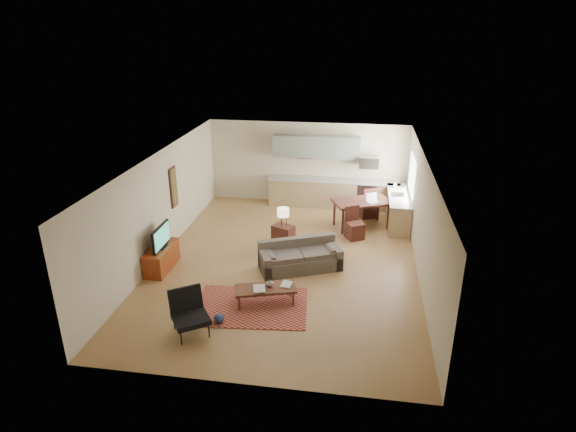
% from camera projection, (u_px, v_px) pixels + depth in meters
% --- Properties ---
extents(room, '(9.00, 9.00, 9.00)m').
position_uv_depth(room, '(286.00, 213.00, 11.75)').
color(room, olive).
rests_on(room, ground).
extents(kitchen_counter_back, '(4.26, 0.64, 0.92)m').
position_uv_depth(kitchen_counter_back, '(333.00, 193.00, 15.78)').
color(kitchen_counter_back, '#9E8458').
rests_on(kitchen_counter_back, ground).
extents(kitchen_counter_right, '(0.64, 2.26, 0.92)m').
position_uv_depth(kitchen_counter_right, '(398.00, 209.00, 14.42)').
color(kitchen_counter_right, '#9E8458').
rests_on(kitchen_counter_right, ground).
extents(kitchen_range, '(0.62, 0.62, 0.90)m').
position_uv_depth(kitchen_range, '(367.00, 195.00, 15.63)').
color(kitchen_range, '#A5A8AD').
rests_on(kitchen_range, ground).
extents(kitchen_microwave, '(0.62, 0.40, 0.35)m').
position_uv_depth(kitchen_microwave, '(369.00, 162.00, 15.24)').
color(kitchen_microwave, '#A5A8AD').
rests_on(kitchen_microwave, room).
extents(upper_cabinets, '(2.80, 0.34, 0.70)m').
position_uv_depth(upper_cabinets, '(316.00, 147.00, 15.44)').
color(upper_cabinets, gray).
rests_on(upper_cabinets, room).
extents(window_right, '(0.02, 1.40, 1.05)m').
position_uv_depth(window_right, '(412.00, 175.00, 13.96)').
color(window_right, white).
rests_on(window_right, room).
extents(wall_art_left, '(0.06, 0.42, 1.10)m').
position_uv_depth(wall_art_left, '(174.00, 187.00, 12.95)').
color(wall_art_left, brown).
rests_on(wall_art_left, room).
extents(triptych, '(1.70, 0.04, 0.50)m').
position_uv_depth(triptych, '(304.00, 151.00, 15.70)').
color(triptych, beige).
rests_on(triptych, room).
extents(rug, '(2.51, 1.85, 0.02)m').
position_uv_depth(rug, '(252.00, 306.00, 10.34)').
color(rug, maroon).
rests_on(rug, floor).
extents(sofa, '(2.24, 1.64, 0.72)m').
position_uv_depth(sofa, '(300.00, 256.00, 11.80)').
color(sofa, '#564D45').
rests_on(sofa, floor).
extents(coffee_table, '(1.41, 0.88, 0.40)m').
position_uv_depth(coffee_table, '(265.00, 295.00, 10.39)').
color(coffee_table, '#442214').
rests_on(coffee_table, floor).
extents(book_a, '(0.42, 0.46, 0.03)m').
position_uv_depth(book_a, '(253.00, 289.00, 10.23)').
color(book_a, maroon).
rests_on(book_a, coffee_table).
extents(book_b, '(0.30, 0.36, 0.02)m').
position_uv_depth(book_b, '(282.00, 284.00, 10.46)').
color(book_b, navy).
rests_on(book_b, coffee_table).
extents(vase, '(0.20, 0.20, 0.17)m').
position_uv_depth(vase, '(270.00, 283.00, 10.35)').
color(vase, black).
rests_on(vase, coffee_table).
extents(armchair, '(1.06, 1.06, 0.87)m').
position_uv_depth(armchair, '(190.00, 314.00, 9.30)').
color(armchair, black).
rests_on(armchair, floor).
extents(tv_credenza, '(0.48, 1.24, 0.57)m').
position_uv_depth(tv_credenza, '(161.00, 258.00, 11.85)').
color(tv_credenza, maroon).
rests_on(tv_credenza, floor).
extents(tv, '(0.10, 0.95, 0.57)m').
position_uv_depth(tv, '(161.00, 237.00, 11.63)').
color(tv, black).
rests_on(tv, tv_credenza).
extents(console_table, '(0.65, 0.56, 0.64)m').
position_uv_depth(console_table, '(283.00, 237.00, 12.93)').
color(console_table, '#3A1A15').
rests_on(console_table, floor).
extents(table_lamp, '(0.39, 0.39, 0.52)m').
position_uv_depth(table_lamp, '(283.00, 217.00, 12.71)').
color(table_lamp, beige).
rests_on(table_lamp, console_table).
extents(dining_table, '(1.88, 1.52, 0.83)m').
position_uv_depth(dining_table, '(361.00, 214.00, 14.21)').
color(dining_table, '#3A1A15').
rests_on(dining_table, floor).
extents(dining_chair_near, '(0.61, 0.62, 0.92)m').
position_uv_depth(dining_chair_near, '(355.00, 223.00, 13.44)').
color(dining_chair_near, '#3A1A15').
rests_on(dining_chair_near, floor).
extents(dining_chair_far, '(0.66, 0.67, 1.00)m').
position_uv_depth(dining_chair_far, '(367.00, 201.00, 14.93)').
color(dining_chair_far, '#3A1A15').
rests_on(dining_chair_far, floor).
extents(laptop, '(0.44, 0.41, 0.26)m').
position_uv_depth(laptop, '(374.00, 198.00, 13.85)').
color(laptop, '#A5A8AD').
rests_on(laptop, dining_table).
extents(soap_bottle, '(0.11, 0.11, 0.19)m').
position_uv_depth(soap_bottle, '(395.00, 185.00, 14.85)').
color(soap_bottle, beige).
rests_on(soap_bottle, kitchen_counter_right).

